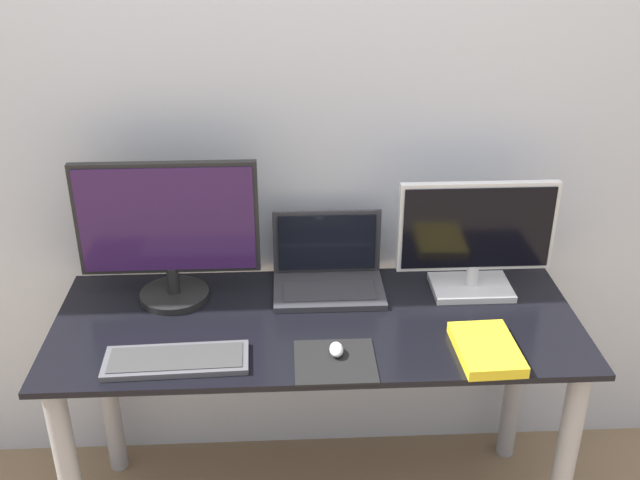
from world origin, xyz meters
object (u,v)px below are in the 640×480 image
monitor_left (168,230)px  laptop (328,270)px  keyboard (176,360)px  book (486,349)px  monitor_right (476,238)px  mouse (336,350)px

monitor_left → laptop: (0.46, 0.04, -0.17)m
laptop → keyboard: laptop is taller
monitor_left → book: monitor_left is taller
keyboard → laptop: bearing=42.0°
monitor_right → book: bearing=-96.1°
laptop → book: laptop is taller
monitor_left → monitor_right: size_ratio=1.12×
laptop → monitor_right: bearing=-5.6°
book → laptop: bearing=136.7°
monitor_right → keyboard: bearing=-158.6°
keyboard → mouse: (0.42, 0.01, 0.01)m
monitor_left → laptop: monitor_left is taller
monitor_right → keyboard: (-0.85, -0.33, -0.17)m
laptop → book: 0.55m
monitor_right → laptop: size_ratio=1.39×
keyboard → book: 0.81m
laptop → mouse: 0.37m
keyboard → book: size_ratio=1.60×
monitor_left → book: (0.86, -0.33, -0.21)m
laptop → book: bearing=-43.3°
laptop → keyboard: 0.56m
mouse → book: 0.40m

